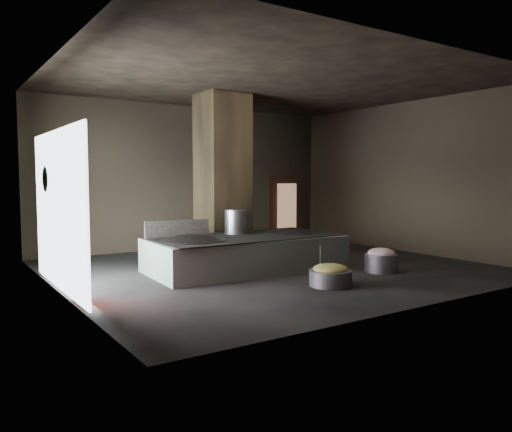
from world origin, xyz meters
TOP-DOWN VIEW (x-y plane):
  - floor at (0.00, 0.00)m, footprint 10.00×9.00m
  - ceiling at (0.00, 0.00)m, footprint 10.00×9.00m
  - back_wall at (0.00, 4.55)m, footprint 10.00×0.10m
  - front_wall at (0.00, -4.55)m, footprint 10.00×0.10m
  - left_wall at (-5.05, 0.00)m, footprint 0.10×9.00m
  - right_wall at (5.05, 0.00)m, footprint 0.10×9.00m
  - pillar at (-0.30, 1.90)m, footprint 1.20×1.20m
  - hearth_platform at (-0.68, 0.11)m, footprint 4.73×2.44m
  - platform_cap at (-0.68, 0.11)m, footprint 4.53×2.17m
  - wok_left at (-2.13, 0.06)m, footprint 1.46×1.46m
  - wok_left_rim at (-2.13, 0.06)m, footprint 1.49×1.49m
  - wok_right at (0.67, 0.16)m, footprint 1.36×1.36m
  - wok_right_rim at (0.67, 0.16)m, footprint 1.39×1.39m
  - stock_pot at (-0.63, 0.66)m, footprint 0.56×0.56m
  - splash_guard at (-2.13, 0.86)m, footprint 1.61×0.14m
  - cook at (0.69, 2.23)m, footprint 0.66×0.51m
  - veg_basin at (-0.18, -2.36)m, footprint 1.11×1.11m
  - veg_fill at (-0.18, -2.36)m, footprint 0.73×0.73m
  - ladle at (-0.33, -2.21)m, footprint 0.26×0.27m
  - meat_basin at (1.86, -1.87)m, footprint 0.94×0.94m
  - meat_fill at (1.86, -1.87)m, footprint 0.64×0.64m
  - doorway_near at (1.20, 4.45)m, footprint 1.18×0.08m
  - doorway_near_glow at (1.25, 4.18)m, footprint 0.87×0.04m
  - doorway_far at (3.60, 4.45)m, footprint 1.18×0.08m
  - doorway_far_glow at (3.74, 4.31)m, footprint 0.83×0.04m
  - left_opening at (-4.95, 0.20)m, footprint 0.04×4.20m
  - pavilion_sliver at (-4.88, -1.10)m, footprint 0.05×0.90m
  - tree_silhouette at (-4.85, 1.30)m, footprint 0.28×1.10m

SIDE VIEW (x-z plane):
  - floor at x=0.00m, z-range -0.10..0.00m
  - veg_basin at x=-0.18m, z-range 0.00..0.33m
  - meat_basin at x=1.86m, z-range 0.00..0.42m
  - veg_fill at x=-0.18m, z-range 0.24..0.46m
  - hearth_platform at x=-0.68m, z-range 0.00..0.80m
  - meat_fill at x=1.86m, z-range 0.33..0.57m
  - ladle at x=-0.33m, z-range 0.24..0.86m
  - wok_left at x=-2.13m, z-range 0.55..0.95m
  - wok_right at x=0.67m, z-range 0.56..0.94m
  - cook at x=0.69m, z-range 0.00..1.62m
  - platform_cap at x=-0.68m, z-range 0.80..0.83m
  - wok_left_rim at x=-2.13m, z-range 0.79..0.85m
  - wok_right_rim at x=0.67m, z-range 0.79..0.85m
  - pavilion_sliver at x=-4.88m, z-range 0.00..1.70m
  - splash_guard at x=-2.13m, z-range 0.83..1.23m
  - doorway_near_glow at x=1.25m, z-range 0.02..2.08m
  - doorway_far_glow at x=3.74m, z-range 0.07..2.03m
  - doorway_near at x=1.20m, z-range -0.09..2.29m
  - doorway_far at x=3.60m, z-range -0.09..2.29m
  - stock_pot at x=-0.63m, z-range 0.83..1.43m
  - left_opening at x=-4.95m, z-range 0.05..3.15m
  - tree_silhouette at x=-4.85m, z-range 1.65..2.75m
  - back_wall at x=0.00m, z-range 0.00..4.50m
  - front_wall at x=0.00m, z-range 0.00..4.50m
  - left_wall at x=-5.05m, z-range 0.00..4.50m
  - right_wall at x=5.05m, z-range 0.00..4.50m
  - pillar at x=-0.30m, z-range 0.00..4.50m
  - ceiling at x=0.00m, z-range 4.50..4.60m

